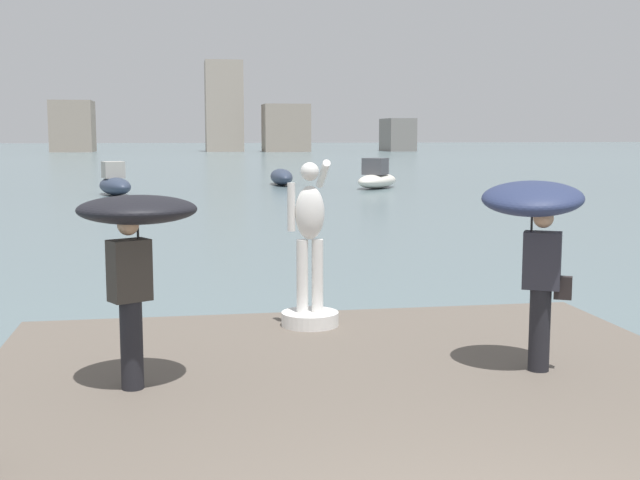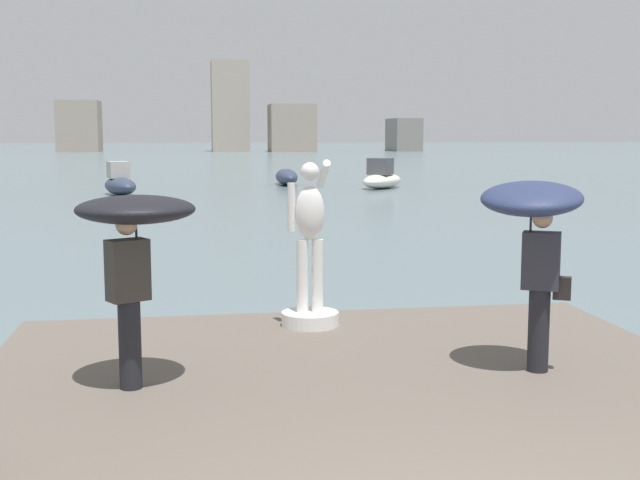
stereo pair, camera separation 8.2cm
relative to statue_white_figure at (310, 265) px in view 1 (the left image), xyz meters
The scene contains 9 objects.
ground_plane 33.38m from the statue_white_figure, 89.83° to the left, with size 400.00×400.00×0.00m, color slate.
pier 4.52m from the statue_white_figure, 88.71° to the right, with size 7.71×10.47×0.40m, color #60564C.
statue_white_figure is the anchor object (origin of this frame).
onlooker_left 3.18m from the statue_white_figure, 132.18° to the right, with size 1.57×1.58×1.90m.
onlooker_right 3.21m from the statue_white_figure, 49.84° to the right, with size 1.44×1.45×2.06m.
boat_near 32.92m from the statue_white_figure, 74.88° to the left, with size 3.42×3.90×1.60m.
boat_mid 29.64m from the statue_white_figure, 99.05° to the left, with size 2.22×3.57×1.56m.
boat_far 35.75m from the statue_white_figure, 83.59° to the left, with size 1.20×4.26×0.89m.
distant_skyline 119.56m from the statue_white_figure, 93.22° to the left, with size 83.94×13.00×13.98m.
Camera 1 is at (-1.74, -3.76, 2.90)m, focal length 46.18 mm.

